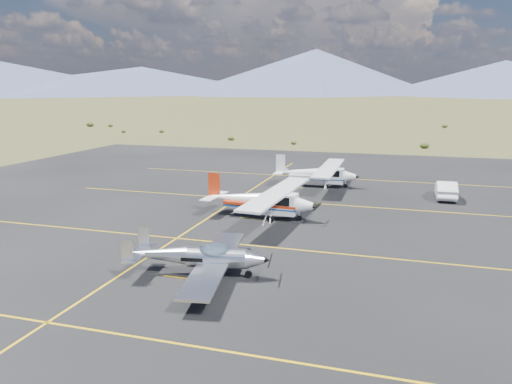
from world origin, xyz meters
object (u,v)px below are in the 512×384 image
at_px(aircraft_low_wing, 201,257).
at_px(sedan, 446,190).
at_px(aircraft_plain, 317,173).
at_px(aircraft_cessna, 261,199).

height_order(aircraft_low_wing, sedan, aircraft_low_wing).
bearing_deg(aircraft_plain, aircraft_cessna, -99.22).
xyz_separation_m(aircraft_plain, sedan, (10.54, -1.83, -0.49)).
bearing_deg(aircraft_low_wing, aircraft_cessna, 81.74).
bearing_deg(aircraft_cessna, aircraft_plain, 84.93).
height_order(aircraft_low_wing, aircraft_cessna, aircraft_cessna).
bearing_deg(aircraft_cessna, aircraft_low_wing, -85.32).
relative_size(aircraft_plain, sedan, 2.50).
bearing_deg(sedan, aircraft_plain, -9.91).
distance_m(aircraft_plain, sedan, 10.71).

